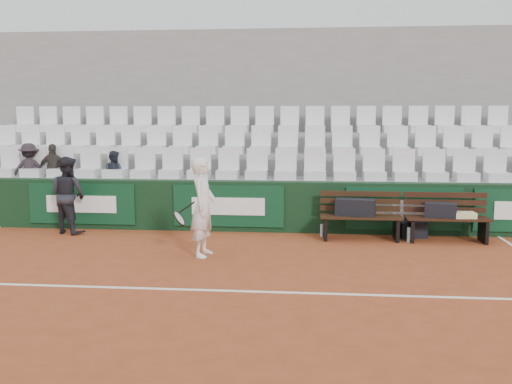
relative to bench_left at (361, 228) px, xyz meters
name	(u,v)px	position (x,y,z in m)	size (l,w,h in m)	color
ground	(202,290)	(-2.35, -3.37, -0.23)	(80.00, 80.00, 0.00)	brown
court_baseline	(202,290)	(-2.35, -3.37, -0.22)	(18.00, 0.06, 0.01)	white
back_barrier	(243,206)	(-2.28, 0.62, 0.28)	(18.00, 0.34, 1.00)	black
grandstand_tier_front	(243,201)	(-2.35, 1.26, 0.28)	(18.00, 0.95, 1.00)	gray
grandstand_tier_mid	(248,185)	(-2.35, 2.21, 0.50)	(18.00, 0.95, 1.45)	gray
grandstand_tier_back	(252,171)	(-2.35, 3.16, 0.72)	(18.00, 0.95, 1.90)	gray
grandstand_rear_wall	(255,120)	(-2.35, 3.78, 1.98)	(18.00, 0.30, 4.40)	gray
seat_row_front	(242,164)	(-2.35, 1.08, 1.09)	(11.90, 0.44, 0.63)	silver
seat_row_mid	(247,140)	(-2.35, 2.03, 1.54)	(11.90, 0.44, 0.63)	silver
seat_row_back	(251,119)	(-2.35, 2.98, 1.99)	(11.90, 0.44, 0.63)	silver
bench_left	(361,228)	(0.00, 0.00, 0.00)	(1.50, 0.56, 0.45)	black
bench_right	(447,229)	(1.56, -0.01, 0.00)	(1.50, 0.56, 0.45)	black
sports_bag_left	(355,207)	(-0.10, 0.03, 0.38)	(0.72, 0.31, 0.31)	black
sports_bag_right	(440,210)	(1.44, 0.00, 0.35)	(0.56, 0.26, 0.26)	black
towel	(464,215)	(1.85, -0.04, 0.28)	(0.38, 0.27, 0.10)	#D4CD89
sports_bag_ground	(412,230)	(1.00, 0.28, -0.08)	(0.49, 0.30, 0.30)	black
water_bottle_near	(322,230)	(-0.71, 0.23, -0.11)	(0.07, 0.07, 0.24)	silver
water_bottle_far	(409,235)	(0.86, -0.14, -0.09)	(0.08, 0.08, 0.28)	silver
tennis_player	(203,207)	(-2.68, -1.50, 0.59)	(0.72, 0.63, 1.63)	white
ball_kid	(68,195)	(-5.66, 0.07, 0.53)	(0.73, 0.57, 1.51)	black
spectator_a	(28,149)	(-6.97, 1.13, 1.36)	(0.75, 0.43, 1.16)	black
spectator_b	(53,150)	(-6.43, 1.13, 1.35)	(0.67, 0.28, 1.15)	#322C28
spectator_c	(113,153)	(-5.10, 1.13, 1.28)	(0.49, 0.38, 1.01)	#212531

